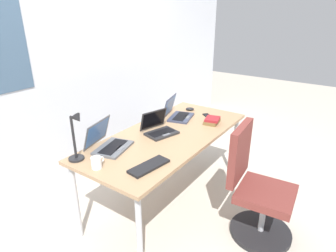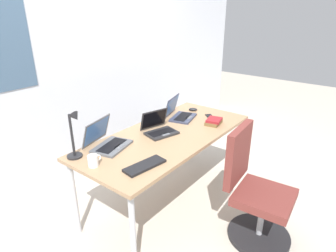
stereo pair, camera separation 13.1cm
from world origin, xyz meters
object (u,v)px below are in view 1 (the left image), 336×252
(laptop_back_right, at_px, (177,114))
(office_chair, at_px, (256,193))
(laptop_near_mouse, at_px, (159,129))
(desk_lamp, at_px, (76,137))
(book_stack, at_px, (212,121))
(laptop_far_corner, at_px, (108,143))
(external_keyboard, at_px, (149,166))
(cell_phone, at_px, (207,116))
(coffee_mug, at_px, (97,163))
(computer_mouse, at_px, (190,109))

(laptop_back_right, xyz_separation_m, office_chair, (-0.34, -1.01, -0.39))
(office_chair, bearing_deg, laptop_near_mouse, 95.51)
(desk_lamp, xyz_separation_m, book_stack, (1.27, -0.49, -0.17))
(desk_lamp, bearing_deg, office_chair, -52.75)
(laptop_far_corner, bearing_deg, external_keyboard, -96.39)
(external_keyboard, distance_m, cell_phone, 1.21)
(desk_lamp, distance_m, book_stack, 1.37)
(laptop_back_right, distance_m, book_stack, 0.38)
(external_keyboard, xyz_separation_m, cell_phone, (1.20, 0.14, -0.01))
(laptop_back_right, relative_size, coffee_mug, 3.25)
(laptop_near_mouse, xyz_separation_m, coffee_mug, (-0.77, 0.00, 0.00))
(laptop_near_mouse, bearing_deg, cell_phone, -14.03)
(office_chair, bearing_deg, external_keyboard, 135.27)
(computer_mouse, bearing_deg, book_stack, -148.41)
(laptop_far_corner, distance_m, cell_phone, 1.19)
(laptop_far_corner, distance_m, computer_mouse, 1.20)
(laptop_far_corner, distance_m, coffee_mug, 0.32)
(desk_lamp, height_order, cell_phone, desk_lamp)
(desk_lamp, xyz_separation_m, cell_phone, (1.43, -0.36, -0.19))
(computer_mouse, bearing_deg, external_keyboard, 167.51)
(external_keyboard, xyz_separation_m, book_stack, (1.05, 0.01, 0.02))
(office_chair, bearing_deg, computer_mouse, 58.75)
(desk_lamp, relative_size, laptop_near_mouse, 1.19)
(external_keyboard, relative_size, computer_mouse, 3.44)
(laptop_near_mouse, xyz_separation_m, external_keyboard, (-0.54, -0.31, -0.03))
(book_stack, bearing_deg, laptop_far_corner, 155.11)
(desk_lamp, distance_m, cell_phone, 1.48)
(laptop_back_right, xyz_separation_m, laptop_far_corner, (-0.92, 0.09, 0.00))
(cell_phone, bearing_deg, computer_mouse, 116.39)
(desk_lamp, bearing_deg, computer_mouse, -4.13)
(desk_lamp, bearing_deg, external_keyboard, -65.77)
(laptop_near_mouse, relative_size, office_chair, 0.35)
(coffee_mug, bearing_deg, desk_lamp, 90.65)
(coffee_mug, distance_m, office_chair, 1.33)
(desk_lamp, relative_size, office_chair, 0.41)
(laptop_near_mouse, bearing_deg, desk_lamp, 165.70)
(laptop_near_mouse, height_order, cell_phone, laptop_near_mouse)
(laptop_far_corner, height_order, book_stack, laptop_far_corner)
(external_keyboard, bearing_deg, book_stack, 9.10)
(desk_lamp, bearing_deg, cell_phone, -14.17)
(laptop_near_mouse, relative_size, coffee_mug, 2.98)
(book_stack, bearing_deg, cell_phone, 40.79)
(laptop_far_corner, bearing_deg, desk_lamp, 173.52)
(desk_lamp, xyz_separation_m, office_chair, (0.86, -1.13, -0.54))
(book_stack, bearing_deg, desk_lamp, 158.84)
(computer_mouse, bearing_deg, laptop_far_corner, 146.37)
(laptop_far_corner, height_order, external_keyboard, laptop_far_corner)
(laptop_near_mouse, distance_m, computer_mouse, 0.72)
(external_keyboard, height_order, office_chair, office_chair)
(laptop_near_mouse, relative_size, external_keyboard, 1.02)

